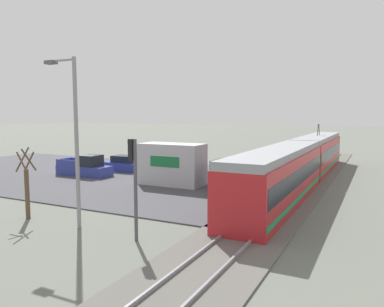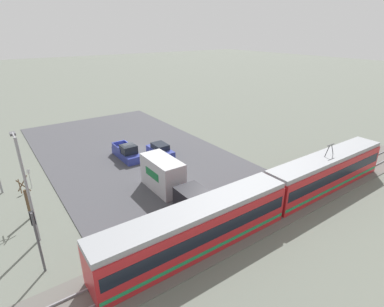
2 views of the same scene
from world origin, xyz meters
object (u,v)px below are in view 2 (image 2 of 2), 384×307
at_px(street_tree, 27,200).
at_px(no_parking_sign, 29,177).
at_px(box_truck, 169,180).
at_px(street_lamp_near_crossing, 26,184).
at_px(pickup_truck, 127,153).
at_px(sedan_car_0, 160,150).
at_px(light_rail_tram, 272,195).
at_px(traffic_light_pole, 36,234).

bearing_deg(street_tree, no_parking_sign, -99.67).
distance_m(box_truck, street_lamp_near_crossing, 12.42).
xyz_separation_m(pickup_truck, street_tree, (12.23, 7.12, 0.98)).
distance_m(sedan_car_0, street_tree, 17.15).
bearing_deg(sedan_car_0, light_rail_tram, 95.17).
bearing_deg(street_lamp_near_crossing, light_rail_tram, 155.62).
bearing_deg(street_lamp_near_crossing, box_truck, 179.92).
bearing_deg(no_parking_sign, street_tree, 80.33).
height_order(street_tree, street_lamp_near_crossing, street_lamp_near_crossing).
relative_size(light_rail_tram, pickup_truck, 6.13).
bearing_deg(street_lamp_near_crossing, street_tree, -89.60).
height_order(box_truck, street_tree, street_tree).
height_order(box_truck, traffic_light_pole, traffic_light_pole).
distance_m(box_truck, pickup_truck, 10.67).
bearing_deg(box_truck, street_tree, -16.33).
relative_size(sedan_car_0, street_lamp_near_crossing, 0.52).
xyz_separation_m(box_truck, street_lamp_near_crossing, (11.98, -0.02, 3.28)).
bearing_deg(light_rail_tram, street_lamp_near_crossing, -24.38).
relative_size(box_truck, street_lamp_near_crossing, 1.04).
height_order(pickup_truck, street_lamp_near_crossing, street_lamp_near_crossing).
relative_size(box_truck, sedan_car_0, 2.01).
relative_size(box_truck, pickup_truck, 1.68).
xyz_separation_m(street_lamp_near_crossing, no_parking_sign, (-0.97, -9.30, -3.59)).
relative_size(light_rail_tram, traffic_light_pole, 6.96).
xyz_separation_m(street_tree, street_lamp_near_crossing, (-0.02, 3.50, 3.10)).
distance_m(box_truck, street_tree, 12.51).
distance_m(street_tree, street_lamp_near_crossing, 4.68).
bearing_deg(pickup_truck, traffic_light_pole, 49.12).
bearing_deg(pickup_truck, street_tree, 30.21).
bearing_deg(traffic_light_pole, light_rail_tram, 166.91).
height_order(light_rail_tram, traffic_light_pole, light_rail_tram).
height_order(pickup_truck, sedan_car_0, pickup_truck).
distance_m(street_lamp_near_crossing, no_parking_sign, 10.02).
height_order(sedan_car_0, street_lamp_near_crossing, street_lamp_near_crossing).
relative_size(box_truck, traffic_light_pole, 1.90).
bearing_deg(street_lamp_near_crossing, pickup_truck, -138.98).
relative_size(street_lamp_near_crossing, no_parking_sign, 4.02).
height_order(sedan_car_0, traffic_light_pole, traffic_light_pole).
xyz_separation_m(pickup_truck, sedan_car_0, (-3.94, 1.54, -0.09)).
height_order(sedan_car_0, no_parking_sign, no_parking_sign).
bearing_deg(sedan_car_0, box_truck, 65.34).
bearing_deg(street_lamp_near_crossing, traffic_light_pole, 85.48).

